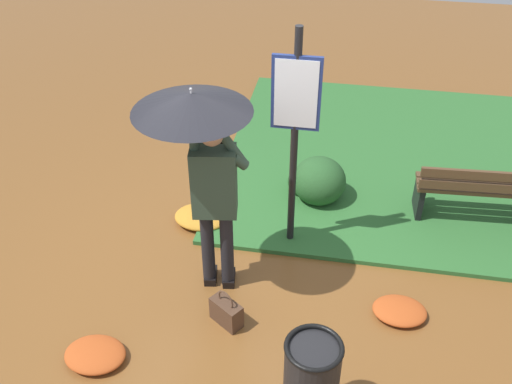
{
  "coord_description": "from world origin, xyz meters",
  "views": [
    {
      "loc": [
        -1.08,
        3.93,
        4.01
      ],
      "look_at": [
        -0.31,
        -0.38,
        0.85
      ],
      "focal_mm": 41.4,
      "sensor_mm": 36.0,
      "label": 1
    }
  ],
  "objects_px": {
    "person_with_umbrella": "(202,143)",
    "trash_bin": "(311,384)",
    "info_sign_post": "(295,119)",
    "handbag": "(226,312)",
    "park_bench": "(484,193)"
  },
  "relations": [
    {
      "from": "person_with_umbrella",
      "to": "handbag",
      "type": "height_order",
      "value": "person_with_umbrella"
    },
    {
      "from": "info_sign_post",
      "to": "park_bench",
      "type": "height_order",
      "value": "info_sign_post"
    },
    {
      "from": "person_with_umbrella",
      "to": "trash_bin",
      "type": "bearing_deg",
      "value": 129.83
    },
    {
      "from": "info_sign_post",
      "to": "trash_bin",
      "type": "xyz_separation_m",
      "value": [
        -0.4,
        2.01,
        -1.03
      ]
    },
    {
      "from": "person_with_umbrella",
      "to": "trash_bin",
      "type": "relative_size",
      "value": 2.45
    },
    {
      "from": "person_with_umbrella",
      "to": "trash_bin",
      "type": "xyz_separation_m",
      "value": [
        -1.07,
        1.28,
        -1.13
      ]
    },
    {
      "from": "person_with_umbrella",
      "to": "handbag",
      "type": "relative_size",
      "value": 5.53
    },
    {
      "from": "trash_bin",
      "to": "info_sign_post",
      "type": "bearing_deg",
      "value": -78.71
    },
    {
      "from": "park_bench",
      "to": "trash_bin",
      "type": "xyz_separation_m",
      "value": [
        1.54,
        2.67,
        0.02
      ]
    },
    {
      "from": "person_with_umbrella",
      "to": "handbag",
      "type": "distance_m",
      "value": 1.52
    },
    {
      "from": "handbag",
      "to": "trash_bin",
      "type": "xyz_separation_m",
      "value": [
        -0.81,
        0.82,
        0.29
      ]
    },
    {
      "from": "handbag",
      "to": "park_bench",
      "type": "distance_m",
      "value": 3.01
    },
    {
      "from": "person_with_umbrella",
      "to": "park_bench",
      "type": "bearing_deg",
      "value": -152.0
    },
    {
      "from": "person_with_umbrella",
      "to": "info_sign_post",
      "type": "relative_size",
      "value": 0.89
    },
    {
      "from": "person_with_umbrella",
      "to": "info_sign_post",
      "type": "distance_m",
      "value": 0.99
    }
  ]
}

